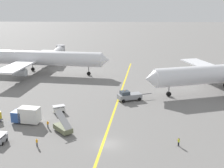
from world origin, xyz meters
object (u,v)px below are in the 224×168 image
at_px(gse_catering_truck_tall, 27,115).
at_px(jet_bridge, 58,51).
at_px(airliner_at_gate_left, 35,58).
at_px(gse_stair_truck_yellow, 63,127).
at_px(gse_baggage_cart_trailing, 1,139).
at_px(pushback_tug, 129,96).
at_px(ground_crew_ramp_agent_by_cones, 179,142).
at_px(ground_crew_marshaller_foreground, 48,124).
at_px(gse_baggage_cart_near_cluster, 59,109).
at_px(ground_crew_wing_walker_right, 37,142).

distance_m(gse_catering_truck_tall, jet_bridge, 64.97).
bearing_deg(airliner_at_gate_left, gse_stair_truck_yellow, -68.29).
height_order(gse_baggage_cart_trailing, jet_bridge, jet_bridge).
bearing_deg(gse_catering_truck_tall, airliner_at_gate_left, 103.44).
relative_size(pushback_tug, ground_crew_ramp_agent_by_cones, 5.77).
bearing_deg(ground_crew_ramp_agent_by_cones, ground_crew_marshaller_foreground, 164.81).
relative_size(pushback_tug, gse_catering_truck_tall, 1.49).
height_order(gse_stair_truck_yellow, gse_baggage_cart_near_cluster, gse_stair_truck_yellow).
bearing_deg(jet_bridge, ground_crew_wing_walker_right, -80.89).
xyz_separation_m(airliner_at_gate_left, ground_crew_wing_walker_right, (15.30, -53.22, -4.65)).
xyz_separation_m(airliner_at_gate_left, gse_catering_truck_tall, (10.28, -43.02, -3.72)).
xyz_separation_m(airliner_at_gate_left, gse_baggage_cart_near_cluster, (15.84, -36.99, -4.61)).
xyz_separation_m(gse_baggage_cart_trailing, ground_crew_ramp_agent_by_cones, (32.16, -0.07, -0.04)).
distance_m(airliner_at_gate_left, pushback_tug, 42.74).
relative_size(gse_catering_truck_tall, jet_bridge, 0.33).
distance_m(ground_crew_marshaller_foreground, ground_crew_wing_walker_right, 7.87).
bearing_deg(gse_baggage_cart_near_cluster, jet_bridge, 102.09).
bearing_deg(gse_baggage_cart_near_cluster, ground_crew_wing_walker_right, -91.90).
bearing_deg(gse_catering_truck_tall, gse_baggage_cart_near_cluster, 47.29).
xyz_separation_m(gse_catering_truck_tall, gse_baggage_cart_near_cluster, (5.56, 6.03, -0.90)).
height_order(ground_crew_marshaller_foreground, ground_crew_wing_walker_right, ground_crew_wing_walker_right).
bearing_deg(airliner_at_gate_left, ground_crew_marshaller_foreground, -71.35).
bearing_deg(gse_baggage_cart_near_cluster, gse_catering_truck_tall, -132.71).
height_order(airliner_at_gate_left, pushback_tug, airliner_at_gate_left).
bearing_deg(jet_bridge, pushback_tug, -59.68).
bearing_deg(gse_stair_truck_yellow, ground_crew_marshaller_foreground, 151.44).
bearing_deg(ground_crew_wing_walker_right, gse_baggage_cart_near_cluster, 88.10).
xyz_separation_m(gse_stair_truck_yellow, gse_baggage_cart_trailing, (-10.46, -4.86, -0.16)).
relative_size(gse_catering_truck_tall, gse_baggage_cart_near_cluster, 1.96).
bearing_deg(gse_baggage_cart_trailing, gse_stair_truck_yellow, 24.94).
relative_size(gse_stair_truck_yellow, gse_baggage_cart_near_cluster, 1.50).
distance_m(pushback_tug, jet_bridge, 57.24).
bearing_deg(ground_crew_ramp_agent_by_cones, ground_crew_wing_walker_right, -177.66).
height_order(pushback_tug, gse_catering_truck_tall, gse_catering_truck_tall).
relative_size(gse_stair_truck_yellow, gse_catering_truck_tall, 0.76).
xyz_separation_m(ground_crew_ramp_agent_by_cones, ground_crew_marshaller_foreground, (-25.21, 6.84, -0.01)).
distance_m(gse_baggage_cart_near_cluster, ground_crew_marshaller_foreground, 8.37).
relative_size(airliner_at_gate_left, gse_baggage_cart_trailing, 17.87).
bearing_deg(gse_baggage_cart_near_cluster, ground_crew_marshaller_foreground, -93.66).
distance_m(pushback_tug, gse_stair_truck_yellow, 23.59).
distance_m(gse_stair_truck_yellow, ground_crew_marshaller_foreground, 4.00).
bearing_deg(gse_catering_truck_tall, gse_stair_truck_yellow, -26.41).
bearing_deg(gse_baggage_cart_trailing, pushback_tug, 45.59).
bearing_deg(gse_baggage_cart_trailing, ground_crew_marshaller_foreground, 44.24).
height_order(gse_catering_truck_tall, ground_crew_ramp_agent_by_cones, gse_catering_truck_tall).
height_order(gse_baggage_cart_trailing, ground_crew_marshaller_foreground, gse_baggage_cart_trailing).
height_order(gse_catering_truck_tall, jet_bridge, jet_bridge).
distance_m(gse_baggage_cart_trailing, ground_crew_wing_walker_right, 7.04).
bearing_deg(ground_crew_marshaller_foreground, gse_catering_truck_tall, 155.14).
bearing_deg(gse_baggage_cart_trailing, ground_crew_ramp_agent_by_cones, -0.13).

